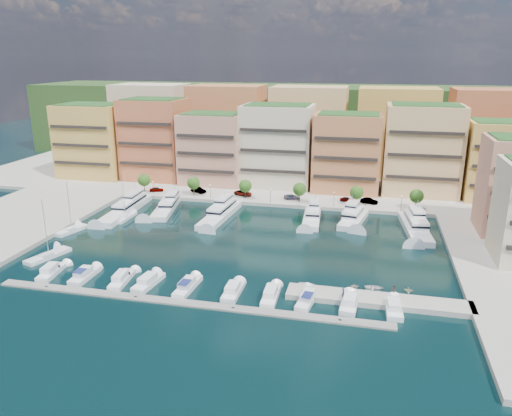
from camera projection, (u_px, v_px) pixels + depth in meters
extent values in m
plane|color=black|center=(243.00, 244.00, 114.08)|extent=(400.00, 400.00, 0.00)
cube|color=#9E998E|center=(288.00, 180.00, 171.79)|extent=(220.00, 64.00, 2.00)
cube|color=#1F3917|center=(307.00, 154.00, 216.47)|extent=(240.00, 40.00, 58.00)
cube|color=gray|center=(183.00, 304.00, 86.80)|extent=(72.00, 2.20, 0.35)
cube|color=#9E998E|center=(378.00, 303.00, 87.11)|extent=(32.00, 5.00, 2.00)
cube|color=tan|center=(93.00, 141.00, 171.08)|extent=(22.00, 16.00, 24.00)
cube|color=black|center=(80.00, 145.00, 163.40)|extent=(20.24, 0.50, 0.90)
cube|color=#1E4B1E|center=(90.00, 105.00, 167.43)|extent=(19.36, 14.08, 0.80)
cube|color=#BC6C3E|center=(155.00, 140.00, 167.89)|extent=(20.00, 16.00, 26.00)
cube|color=black|center=(145.00, 144.00, 160.21)|extent=(18.40, 0.50, 0.90)
cube|color=#1E4B1E|center=(153.00, 99.00, 163.94)|extent=(17.60, 14.08, 0.80)
cube|color=tan|center=(213.00, 149.00, 162.07)|extent=(20.00, 15.00, 22.00)
cube|color=black|center=(205.00, 154.00, 154.85)|extent=(18.40, 0.50, 0.90)
cube|color=#1E4B1E|center=(212.00, 114.00, 158.71)|extent=(17.60, 13.20, 0.80)
cube|color=beige|center=(278.00, 146.00, 158.94)|extent=(22.00, 16.00, 25.00)
cube|color=black|center=(273.00, 151.00, 151.26)|extent=(20.24, 0.50, 0.90)
cube|color=#1E4B1E|center=(278.00, 105.00, 155.14)|extent=(19.36, 14.08, 0.80)
cube|color=#C8734B|center=(347.00, 154.00, 152.61)|extent=(20.00, 15.00, 23.00)
cube|color=black|center=(345.00, 158.00, 145.40)|extent=(18.40, 0.50, 0.90)
cube|color=#1E4B1E|center=(349.00, 114.00, 149.11)|extent=(17.60, 13.20, 0.80)
cube|color=tan|center=(422.00, 151.00, 149.27)|extent=(22.00, 16.00, 26.00)
cube|color=black|center=(424.00, 156.00, 141.59)|extent=(20.24, 0.50, 0.90)
cube|color=#1E4B1E|center=(426.00, 105.00, 145.33)|extent=(19.36, 14.08, 0.80)
cube|color=tan|center=(502.00, 162.00, 143.24)|extent=(20.00, 15.00, 22.00)
cube|color=black|center=(508.00, 168.00, 136.02)|extent=(18.40, 0.50, 0.90)
cube|color=#1E4B1E|center=(508.00, 122.00, 139.88)|extent=(17.60, 13.20, 0.80)
cube|color=beige|center=(152.00, 124.00, 190.16)|extent=(26.00, 18.00, 30.00)
cube|color=#C8734B|center=(227.00, 127.00, 183.66)|extent=(26.00, 18.00, 30.00)
cube|color=tan|center=(309.00, 130.00, 177.17)|extent=(26.00, 18.00, 30.00)
cube|color=tan|center=(396.00, 132.00, 170.68)|extent=(26.00, 18.00, 30.00)
cube|color=#BC6C3E|center=(490.00, 136.00, 164.18)|extent=(26.00, 18.00, 30.00)
cylinder|color=#473323|center=(145.00, 187.00, 153.19)|extent=(0.24, 0.24, 3.00)
sphere|color=#224E16|center=(144.00, 180.00, 152.52)|extent=(3.80, 3.80, 3.80)
cylinder|color=#473323|center=(194.00, 190.00, 149.72)|extent=(0.24, 0.24, 3.00)
sphere|color=#224E16|center=(193.00, 183.00, 149.06)|extent=(3.80, 3.80, 3.80)
cylinder|color=#473323|center=(245.00, 193.00, 146.26)|extent=(0.24, 0.24, 3.00)
sphere|color=#224E16|center=(245.00, 186.00, 145.60)|extent=(3.80, 3.80, 3.80)
cylinder|color=#473323|center=(299.00, 197.00, 142.80)|extent=(0.24, 0.24, 3.00)
sphere|color=#224E16|center=(300.00, 189.00, 142.13)|extent=(3.80, 3.80, 3.80)
cylinder|color=#473323|center=(356.00, 200.00, 139.33)|extent=(0.24, 0.24, 3.00)
sphere|color=#224E16|center=(357.00, 193.00, 138.67)|extent=(3.80, 3.80, 3.80)
cylinder|color=#473323|center=(416.00, 204.00, 135.87)|extent=(0.24, 0.24, 3.00)
sphere|color=#224E16|center=(417.00, 196.00, 135.21)|extent=(3.80, 3.80, 3.80)
cylinder|color=black|center=(153.00, 188.00, 150.03)|extent=(0.10, 0.10, 4.00)
sphere|color=#FFF2CC|center=(153.00, 182.00, 149.43)|extent=(0.30, 0.30, 0.30)
cylinder|color=black|center=(210.00, 192.00, 146.14)|extent=(0.10, 0.10, 4.00)
sphere|color=#FFF2CC|center=(210.00, 185.00, 145.53)|extent=(0.30, 0.30, 0.30)
cylinder|color=black|center=(270.00, 196.00, 142.24)|extent=(0.10, 0.10, 4.00)
sphere|color=#FFF2CC|center=(271.00, 189.00, 141.64)|extent=(0.30, 0.30, 0.30)
cylinder|color=black|center=(334.00, 200.00, 138.34)|extent=(0.10, 0.10, 4.00)
sphere|color=#FFF2CC|center=(334.00, 192.00, 137.74)|extent=(0.30, 0.30, 0.30)
cylinder|color=black|center=(401.00, 204.00, 134.45)|extent=(0.10, 0.10, 4.00)
sphere|color=#FFF2CC|center=(402.00, 196.00, 133.84)|extent=(0.30, 0.30, 0.30)
cube|color=white|center=(125.00, 211.00, 136.67)|extent=(5.95, 26.84, 2.30)
cube|color=white|center=(129.00, 202.00, 138.55)|extent=(4.54, 14.82, 1.80)
cube|color=black|center=(129.00, 202.00, 138.55)|extent=(4.60, 14.89, 0.55)
cube|color=white|center=(132.00, 194.00, 140.06)|extent=(3.19, 8.12, 1.40)
cylinder|color=#B2B2B7|center=(135.00, 187.00, 141.08)|extent=(0.14, 0.14, 1.80)
cube|color=white|center=(166.00, 210.00, 137.74)|extent=(8.01, 20.03, 2.30)
cube|color=white|center=(168.00, 201.00, 138.96)|extent=(5.59, 11.24, 1.80)
cube|color=black|center=(168.00, 201.00, 138.96)|extent=(5.66, 11.31, 0.55)
cube|color=white|center=(170.00, 194.00, 139.94)|extent=(3.72, 6.26, 1.40)
cylinder|color=#B2B2B7|center=(171.00, 188.00, 140.56)|extent=(0.14, 0.14, 1.80)
cube|color=black|center=(166.00, 212.00, 137.87)|extent=(8.06, 20.09, 0.35)
cube|color=white|center=(220.00, 216.00, 132.42)|extent=(5.98, 23.65, 2.30)
cube|color=white|center=(222.00, 207.00, 134.00)|extent=(4.55, 13.08, 1.80)
cube|color=black|center=(222.00, 207.00, 134.00)|extent=(4.61, 13.14, 0.55)
cube|color=white|center=(224.00, 199.00, 135.27)|extent=(3.19, 7.17, 1.40)
cylinder|color=#B2B2B7|center=(226.00, 192.00, 136.11)|extent=(0.14, 0.14, 1.80)
cube|color=white|center=(312.00, 220.00, 129.86)|extent=(5.39, 17.95, 2.30)
cube|color=white|center=(313.00, 210.00, 130.91)|extent=(4.08, 9.95, 1.80)
cube|color=black|center=(313.00, 210.00, 130.91)|extent=(4.15, 10.01, 0.55)
cube|color=white|center=(314.00, 203.00, 131.75)|extent=(2.86, 5.47, 1.40)
cylinder|color=#B2B2B7|center=(314.00, 196.00, 132.27)|extent=(0.14, 0.14, 1.80)
cube|color=black|center=(312.00, 221.00, 129.99)|extent=(5.44, 18.00, 0.35)
cube|color=white|center=(353.00, 221.00, 128.50)|extent=(7.48, 16.31, 2.30)
cube|color=white|center=(354.00, 212.00, 129.36)|extent=(5.36, 9.20, 1.80)
cube|color=black|center=(354.00, 212.00, 129.36)|extent=(5.43, 9.27, 0.55)
cube|color=white|center=(354.00, 205.00, 130.05)|extent=(3.63, 5.15, 1.40)
cylinder|color=#B2B2B7|center=(355.00, 198.00, 130.46)|extent=(0.14, 0.14, 1.80)
cube|color=white|center=(415.00, 230.00, 122.14)|extent=(7.33, 22.77, 2.30)
cube|color=white|center=(415.00, 219.00, 123.62)|extent=(5.36, 12.67, 1.80)
cube|color=black|center=(415.00, 219.00, 123.62)|extent=(5.43, 12.73, 0.55)
cube|color=white|center=(415.00, 211.00, 124.81)|extent=(3.68, 6.99, 1.40)
cylinder|color=#B2B2B7|center=(415.00, 203.00, 125.59)|extent=(0.14, 0.14, 1.80)
cube|color=white|center=(52.00, 273.00, 98.28)|extent=(3.59, 8.36, 1.40)
cube|color=white|center=(50.00, 268.00, 97.52)|extent=(2.49, 4.11, 1.10)
cube|color=black|center=(55.00, 266.00, 99.10)|extent=(1.85, 0.34, 0.55)
cube|color=white|center=(85.00, 277.00, 96.70)|extent=(2.80, 7.82, 1.40)
cube|color=white|center=(83.00, 271.00, 95.96)|extent=(2.17, 3.76, 1.10)
cube|color=black|center=(88.00, 269.00, 97.48)|extent=(1.98, 0.11, 0.55)
cube|color=navy|center=(80.00, 271.00, 94.84)|extent=(1.94, 2.35, 0.12)
cube|color=white|center=(122.00, 281.00, 94.99)|extent=(3.35, 8.82, 1.40)
cube|color=white|center=(121.00, 275.00, 94.21)|extent=(2.34, 4.31, 1.10)
cube|color=black|center=(125.00, 273.00, 95.88)|extent=(1.76, 0.29, 0.55)
cube|color=white|center=(149.00, 284.00, 93.82)|extent=(3.61, 8.45, 1.40)
cube|color=white|center=(147.00, 278.00, 93.05)|extent=(2.55, 4.15, 1.10)
cube|color=black|center=(151.00, 276.00, 94.65)|extent=(1.97, 0.31, 0.55)
cube|color=white|center=(188.00, 288.00, 92.12)|extent=(2.91, 9.01, 1.40)
cube|color=white|center=(187.00, 282.00, 91.33)|extent=(2.14, 4.36, 1.10)
cube|color=black|center=(190.00, 280.00, 93.06)|extent=(1.78, 0.19, 0.55)
cube|color=navy|center=(184.00, 282.00, 90.07)|extent=(1.86, 2.75, 0.12)
cube|color=white|center=(233.00, 293.00, 90.24)|extent=(2.75, 7.91, 1.40)
cube|color=white|center=(232.00, 287.00, 89.49)|extent=(2.12, 3.80, 1.10)
cube|color=black|center=(235.00, 285.00, 91.03)|extent=(1.92, 0.12, 0.55)
cube|color=white|center=(271.00, 297.00, 88.72)|extent=(2.80, 8.62, 1.40)
cube|color=white|center=(271.00, 291.00, 87.94)|extent=(2.10, 4.16, 1.10)
cube|color=black|center=(272.00, 288.00, 89.61)|extent=(1.81, 0.16, 0.55)
cube|color=white|center=(307.00, 301.00, 87.32)|extent=(3.44, 8.68, 1.40)
cube|color=white|center=(307.00, 295.00, 86.54)|extent=(2.35, 4.26, 1.10)
cube|color=black|center=(308.00, 292.00, 88.19)|extent=(1.70, 0.32, 0.55)
cube|color=navy|center=(306.00, 295.00, 85.35)|extent=(1.97, 2.73, 0.12)
cube|color=white|center=(349.00, 305.00, 85.74)|extent=(3.15, 7.61, 1.40)
cube|color=white|center=(350.00, 299.00, 85.01)|extent=(2.32, 3.70, 1.10)
cube|color=black|center=(350.00, 297.00, 86.48)|extent=(1.95, 0.22, 0.55)
cube|color=white|center=(393.00, 310.00, 84.15)|extent=(3.02, 7.53, 1.40)
cube|color=white|center=(394.00, 304.00, 83.43)|extent=(2.24, 3.66, 1.10)
cube|color=black|center=(394.00, 301.00, 84.88)|extent=(1.90, 0.20, 0.55)
cube|color=white|center=(125.00, 218.00, 131.48)|extent=(2.88, 8.67, 1.20)
cube|color=white|center=(123.00, 216.00, 130.42)|extent=(1.66, 2.19, 0.60)
cylinder|color=#B2B2B7|center=(124.00, 194.00, 129.94)|extent=(0.14, 0.14, 12.00)
cylinder|color=#B2B2B7|center=(122.00, 214.00, 129.81)|extent=(0.18, 3.88, 0.10)
cube|color=white|center=(71.00, 231.00, 121.98)|extent=(5.12, 9.12, 1.20)
cube|color=white|center=(69.00, 229.00, 120.91)|extent=(2.22, 2.56, 0.60)
cylinder|color=#B2B2B7|center=(69.00, 205.00, 120.44)|extent=(0.14, 0.14, 12.00)
cylinder|color=#B2B2B7|center=(68.00, 226.00, 120.30)|extent=(1.19, 3.78, 0.10)
cube|color=white|center=(48.00, 257.00, 106.46)|extent=(5.78, 10.59, 1.20)
cube|color=white|center=(45.00, 255.00, 105.24)|extent=(2.38, 2.95, 0.60)
cylinder|color=#B2B2B7|center=(46.00, 227.00, 104.99)|extent=(0.14, 0.14, 12.00)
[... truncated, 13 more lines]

